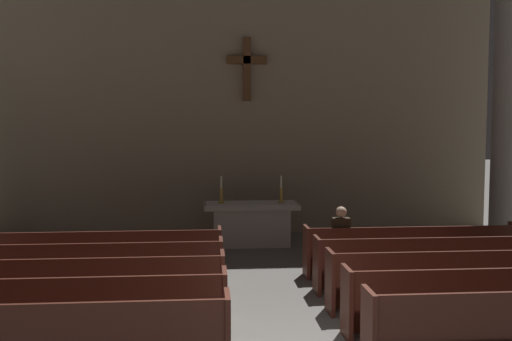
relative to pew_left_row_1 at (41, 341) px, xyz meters
name	(u,v)px	position (x,y,z in m)	size (l,w,h in m)	color
pew_left_row_1	(41,341)	(0.00, 0.00, 0.00)	(4.09, 0.50, 0.95)	#4C2319
pew_left_row_2	(65,311)	(0.00, 1.04, 0.00)	(4.09, 0.50, 0.95)	#4C2319
pew_left_row_3	(82,288)	(0.00, 2.08, 0.00)	(4.09, 0.50, 0.95)	#4C2319
pew_left_row_4	(96,270)	(0.00, 3.11, 0.00)	(4.09, 0.50, 0.95)	#4C2319
pew_left_row_5	(107,255)	(0.00, 4.15, 0.00)	(4.09, 0.50, 0.95)	#4C2319
pew_right_row_2	(495,299)	(5.64, 1.04, 0.00)	(4.09, 0.50, 0.95)	#4C2319
pew_right_row_3	(461,279)	(5.64, 2.08, 0.00)	(4.09, 0.50, 0.95)	#4C2319
pew_right_row_4	(434,263)	(5.64, 3.11, 0.00)	(4.09, 0.50, 0.95)	#4C2319
pew_right_row_5	(413,250)	(5.64, 4.15, 0.00)	(4.09, 0.50, 0.95)	#4C2319
column_right_second	(508,99)	(8.72, 6.62, 2.94)	(1.01, 1.01, 7.00)	gray
altar	(251,223)	(2.82, 7.09, 0.06)	(2.20, 0.90, 1.01)	#A8A399
candlestick_left	(221,195)	(2.12, 7.09, 0.73)	(0.16, 0.16, 0.63)	#B79338
candlestick_right	(281,194)	(3.52, 7.09, 0.73)	(0.16, 0.16, 0.63)	#B79338
apse_with_cross	(246,85)	(2.82, 8.81, 3.37)	(12.89, 0.44, 7.69)	gray
lone_worshipper	(340,239)	(4.25, 4.19, 0.22)	(0.32, 0.43, 1.32)	#26262B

